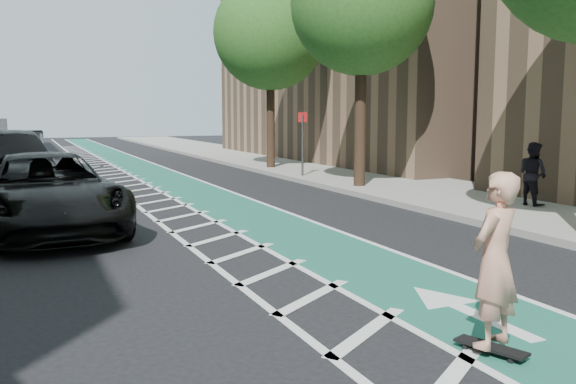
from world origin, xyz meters
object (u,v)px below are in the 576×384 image
suv_far (4,169)px  barrel_a (9,214)px  skateboarder (495,260)px  suv_near (45,193)px

suv_far → barrel_a: size_ratio=6.67×
skateboarder → barrel_a: bearing=-81.9°
skateboarder → suv_near: (-3.82, 8.74, -0.16)m
skateboarder → suv_far: size_ratio=0.26×
suv_near → barrel_a: bearing=-152.0°
suv_far → suv_near: bearing=-80.0°
skateboarder → suv_far: (-4.66, 12.83, 0.02)m
suv_near → barrel_a: 0.87m
skateboarder → barrel_a: size_ratio=1.70×
skateboarder → suv_near: skateboarder is taller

